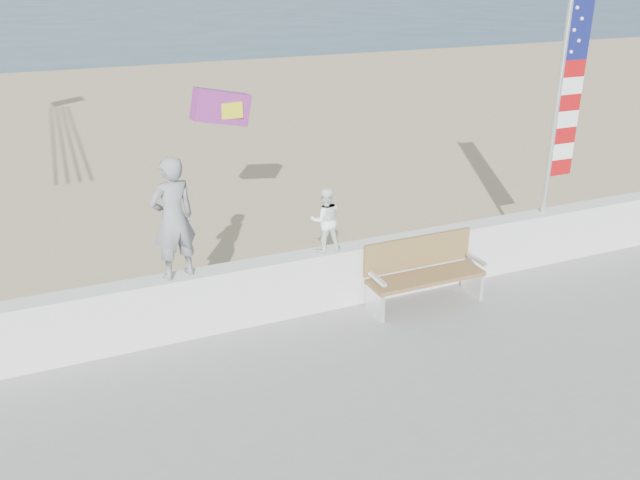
{
  "coord_description": "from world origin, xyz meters",
  "views": [
    {
      "loc": [
        -3.3,
        -6.22,
        4.99
      ],
      "look_at": [
        0.2,
        1.8,
        1.35
      ],
      "focal_mm": 38.0,
      "sensor_mm": 36.0,
      "label": 1
    }
  ],
  "objects_px": {
    "adult": "(173,219)",
    "flag": "(564,97)",
    "bench": "(423,271)",
    "child": "(325,220)"
  },
  "relations": [
    {
      "from": "child",
      "to": "flag",
      "type": "distance_m",
      "value": 4.35
    },
    {
      "from": "adult",
      "to": "flag",
      "type": "height_order",
      "value": "flag"
    },
    {
      "from": "flag",
      "to": "adult",
      "type": "bearing_deg",
      "value": 180.0
    },
    {
      "from": "child",
      "to": "bench",
      "type": "xyz_separation_m",
      "value": [
        1.4,
        -0.45,
        -0.87
      ]
    },
    {
      "from": "adult",
      "to": "bench",
      "type": "relative_size",
      "value": 0.91
    },
    {
      "from": "adult",
      "to": "child",
      "type": "height_order",
      "value": "adult"
    },
    {
      "from": "adult",
      "to": "flag",
      "type": "distance_m",
      "value": 6.34
    },
    {
      "from": "child",
      "to": "adult",
      "type": "bearing_deg",
      "value": 9.58
    },
    {
      "from": "bench",
      "to": "flag",
      "type": "relative_size",
      "value": 0.51
    },
    {
      "from": "adult",
      "to": "bench",
      "type": "xyz_separation_m",
      "value": [
        3.55,
        -0.45,
        -1.21
      ]
    }
  ]
}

